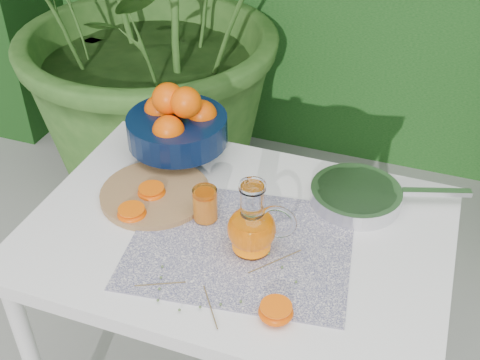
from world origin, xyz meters
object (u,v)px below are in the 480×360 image
(white_table, at_px, (237,253))
(fruit_bowl, at_px, (178,123))
(cutting_board, at_px, (155,194))
(saute_pan, at_px, (357,195))
(juice_pitcher, at_px, (253,227))

(white_table, height_order, fruit_bowl, fruit_bowl)
(white_table, bearing_deg, cutting_board, 169.30)
(cutting_board, distance_m, saute_pan, 0.51)
(white_table, bearing_deg, fruit_bowl, 136.79)
(juice_pitcher, bearing_deg, fruit_bowl, 136.51)
(white_table, distance_m, juice_pitcher, 0.17)
(white_table, distance_m, cutting_board, 0.26)
(fruit_bowl, height_order, juice_pitcher, fruit_bowl)
(fruit_bowl, height_order, saute_pan, fruit_bowl)
(fruit_bowl, xyz_separation_m, juice_pitcher, (0.32, -0.30, -0.03))
(cutting_board, xyz_separation_m, saute_pan, (0.49, 0.15, 0.01))
(white_table, bearing_deg, juice_pitcher, -44.69)
(fruit_bowl, bearing_deg, juice_pitcher, -43.49)
(cutting_board, distance_m, juice_pitcher, 0.32)
(juice_pitcher, relative_size, saute_pan, 0.44)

